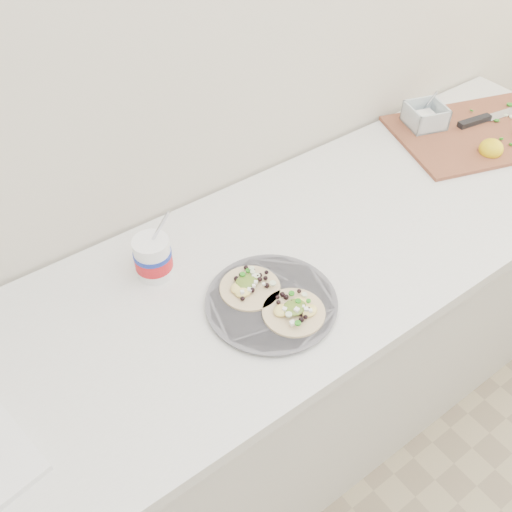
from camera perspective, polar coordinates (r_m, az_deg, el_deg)
counter at (r=1.74m, az=0.79°, el=-11.24°), size 2.44×0.66×0.90m
taco_plate at (r=1.30m, az=1.55°, el=-4.40°), size 0.30×0.30×0.04m
tub at (r=1.35m, az=-10.19°, el=0.23°), size 0.09×0.09×0.20m
cutboard at (r=1.97m, az=20.90°, el=11.88°), size 0.60×0.50×0.08m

